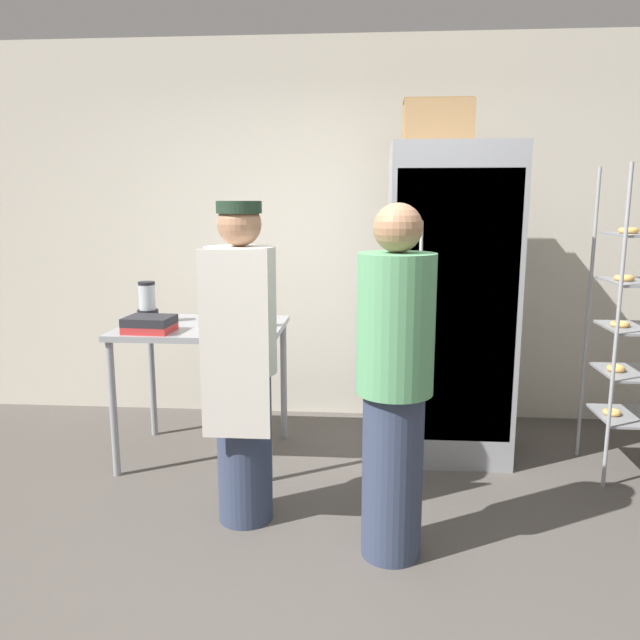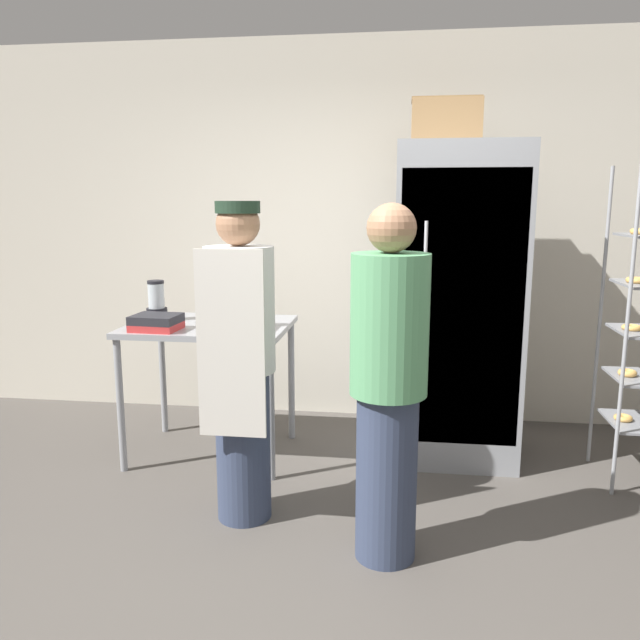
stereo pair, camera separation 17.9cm
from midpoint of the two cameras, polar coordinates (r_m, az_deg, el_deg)
ground_plane at (r=2.94m, az=1.32°, el=-22.85°), size 14.00×14.00×0.00m
back_wall at (r=4.74m, az=4.49°, el=7.92°), size 6.40×0.12×2.80m
refrigerator at (r=4.04m, az=13.58°, el=1.33°), size 0.77×0.71×1.98m
prep_counter at (r=4.02m, az=-8.79°, el=-1.76°), size 1.01×0.76×0.87m
donut_box at (r=3.80m, az=-5.26°, el=-0.16°), size 0.29×0.20×0.24m
blender_pitcher at (r=4.15m, az=-13.53°, el=1.52°), size 0.13×0.13×0.26m
binder_stack at (r=3.85m, az=-13.46°, el=-0.22°), size 0.29×0.25×0.09m
cardboard_storage_box at (r=4.11m, az=12.70°, el=17.23°), size 0.42×0.36×0.28m
person_baker at (r=3.15m, az=-5.63°, el=-3.62°), size 0.35×0.36×1.63m
person_customer at (r=2.81m, az=8.09°, el=-5.88°), size 0.34×0.34×1.63m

